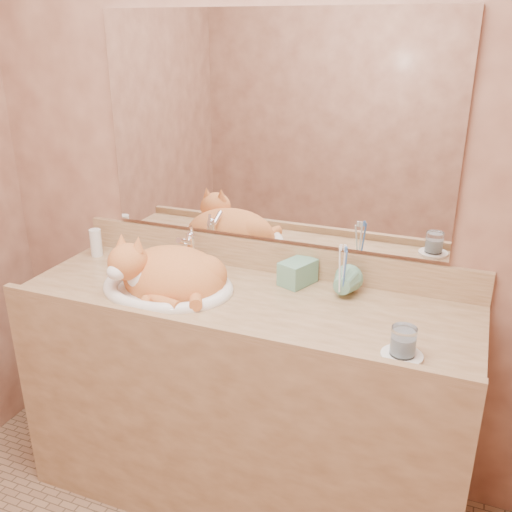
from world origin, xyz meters
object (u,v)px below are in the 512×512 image
at_px(vanity_counter, 243,401).
at_px(sink_basin, 167,269).
at_px(cat, 167,272).
at_px(soap_dispenser, 286,264).
at_px(toothbrush_cup, 341,288).
at_px(water_glass, 403,341).

xyz_separation_m(vanity_counter, sink_basin, (-0.28, -0.02, 0.50)).
relative_size(vanity_counter, sink_basin, 3.36).
xyz_separation_m(cat, soap_dispenser, (0.40, 0.15, 0.04)).
height_order(cat, toothbrush_cup, cat).
bearing_deg(water_glass, toothbrush_cup, 130.80).
height_order(vanity_counter, soap_dispenser, soap_dispenser).
bearing_deg(soap_dispenser, toothbrush_cup, 16.82).
distance_m(toothbrush_cup, water_glass, 0.38).
relative_size(sink_basin, soap_dispenser, 2.39).
bearing_deg(cat, water_glass, -7.78).
distance_m(soap_dispenser, water_glass, 0.55).
relative_size(sink_basin, cat, 1.19).
relative_size(cat, toothbrush_cup, 3.91).
bearing_deg(water_glass, soap_dispenser, 146.04).
distance_m(vanity_counter, sink_basin, 0.57).
distance_m(sink_basin, cat, 0.01).
xyz_separation_m(sink_basin, toothbrush_cup, (0.60, 0.13, -0.03)).
distance_m(vanity_counter, cat, 0.57).
height_order(cat, water_glass, cat).
bearing_deg(vanity_counter, toothbrush_cup, 19.50).
height_order(vanity_counter, sink_basin, sink_basin).
xyz_separation_m(vanity_counter, soap_dispenser, (0.11, 0.13, 0.52)).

